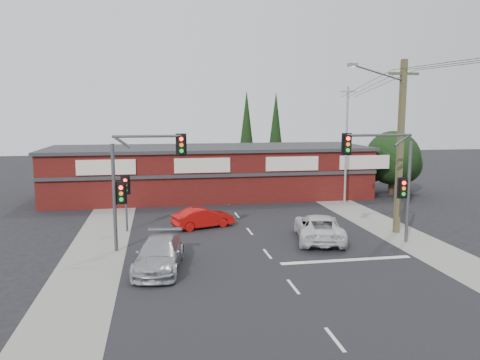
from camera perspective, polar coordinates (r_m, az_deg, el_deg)
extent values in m
plane|color=black|center=(23.60, 3.44, -9.10)|extent=(120.00, 120.00, 0.00)
cube|color=black|center=(28.30, 1.07, -6.14)|extent=(14.00, 70.00, 0.01)
cube|color=gray|center=(27.98, -16.39, -6.64)|extent=(3.00, 70.00, 0.02)
cube|color=gray|center=(31.04, 16.72, -5.20)|extent=(3.00, 70.00, 0.02)
cube|color=silver|center=(23.29, 12.84, -9.50)|extent=(6.50, 0.35, 0.01)
imported|color=silver|center=(26.39, 9.56, -5.70)|extent=(3.47, 5.61, 1.45)
imported|color=#ACAEB1|center=(21.61, -9.81, -8.91)|extent=(2.62, 5.04, 1.40)
imported|color=#B00D0A|center=(28.92, -4.52, -4.60)|extent=(3.98, 2.42, 1.24)
cube|color=silver|center=(15.67, 11.48, -18.50)|extent=(0.12, 1.60, 0.01)
cube|color=silver|center=(19.59, 6.50, -12.78)|extent=(0.12, 1.60, 0.01)
cube|color=silver|center=(23.74, 3.35, -8.96)|extent=(0.12, 1.60, 0.01)
cube|color=silver|center=(28.00, 1.19, -6.28)|extent=(0.12, 1.60, 0.01)
cube|color=silver|center=(32.34, -0.38, -4.30)|extent=(0.12, 1.60, 0.01)
cube|color=silver|center=(36.73, -1.57, -2.79)|extent=(0.12, 1.60, 0.01)
cube|color=silver|center=(41.15, -2.51, -1.61)|extent=(0.12, 1.60, 0.01)
cube|color=silver|center=(45.60, -3.26, -0.65)|extent=(0.12, 1.60, 0.01)
cube|color=silver|center=(50.06, -3.88, 0.14)|extent=(0.12, 1.60, 0.01)
cube|color=silver|center=(54.53, -4.39, 0.79)|extent=(0.12, 1.60, 0.01)
cube|color=silver|center=(59.02, -4.83, 1.35)|extent=(0.12, 1.60, 0.01)
cube|color=#430F0D|center=(39.46, -3.71, 0.88)|extent=(26.00, 8.00, 4.00)
cube|color=#2D2D30|center=(39.25, -3.74, 3.92)|extent=(26.40, 8.40, 0.25)
cube|color=beige|center=(35.26, -16.01, 1.50)|extent=(4.20, 0.12, 1.10)
cube|color=beige|center=(35.23, -4.61, 1.79)|extent=(4.20, 0.12, 1.10)
cube|color=beige|center=(36.55, 6.38, 2.00)|extent=(4.20, 0.12, 1.10)
cube|color=beige|center=(38.67, 14.95, 2.11)|extent=(4.20, 0.12, 1.10)
cube|color=#2D2D30|center=(35.38, -2.98, 0.53)|extent=(26.00, 0.15, 0.25)
cylinder|color=#2D2116|center=(42.32, 17.97, -0.51)|extent=(0.50, 0.50, 1.80)
sphere|color=black|center=(42.05, 18.11, 2.58)|extent=(4.60, 4.60, 4.60)
sphere|color=black|center=(43.71, 19.19, 1.81)|extent=(3.40, 3.40, 3.40)
sphere|color=black|center=(42.80, 15.64, 1.57)|extent=(2.80, 2.80, 2.80)
cylinder|color=#2D2116|center=(47.12, 0.79, 0.86)|extent=(0.24, 0.24, 2.00)
cone|color=black|center=(46.76, 0.81, 6.34)|extent=(1.80, 1.80, 7.50)
cylinder|color=#2D2116|center=(49.82, 4.32, 1.24)|extent=(0.24, 0.24, 2.00)
cone|color=black|center=(49.48, 4.37, 6.42)|extent=(1.80, 1.80, 7.50)
cylinder|color=#47494C|center=(24.38, -15.08, -2.16)|extent=(0.18, 0.18, 5.50)
cylinder|color=#47494C|center=(23.93, -11.28, 5.26)|extent=(3.40, 0.14, 0.14)
cylinder|color=#47494C|center=(24.01, -14.11, 4.46)|extent=(0.82, 0.14, 0.63)
cube|color=black|center=(23.99, -7.18, 4.28)|extent=(0.32, 0.22, 0.95)
cube|color=black|center=(24.06, -7.19, 4.29)|extent=(0.55, 0.04, 1.15)
cylinder|color=#FF0C07|center=(23.84, -7.17, 4.98)|extent=(0.20, 0.06, 0.20)
cylinder|color=orange|center=(23.86, -7.16, 4.26)|extent=(0.20, 0.06, 0.20)
cylinder|color=#0CE526|center=(23.88, -7.15, 3.54)|extent=(0.20, 0.06, 0.20)
cube|color=black|center=(24.31, -14.28, -1.56)|extent=(0.32, 0.22, 0.95)
cube|color=black|center=(24.37, -14.26, -1.53)|extent=(0.55, 0.04, 1.15)
cylinder|color=#FF0C07|center=(24.13, -14.32, -0.91)|extent=(0.20, 0.06, 0.20)
cylinder|color=orange|center=(24.18, -14.30, -1.61)|extent=(0.20, 0.06, 0.20)
cylinder|color=#0CE526|center=(24.23, -14.27, -2.31)|extent=(0.20, 0.06, 0.20)
cylinder|color=#47494C|center=(26.83, 19.84, -1.44)|extent=(0.18, 0.18, 5.50)
cylinder|color=#47494C|center=(25.65, 16.67, 5.26)|extent=(3.60, 0.14, 0.14)
cylinder|color=#47494C|center=(26.26, 19.11, 4.55)|extent=(0.82, 0.14, 0.63)
cube|color=black|center=(24.92, 12.92, 4.28)|extent=(0.32, 0.22, 0.95)
cube|color=black|center=(24.99, 12.85, 4.29)|extent=(0.55, 0.04, 1.15)
cylinder|color=#FF0C07|center=(24.79, 13.06, 4.95)|extent=(0.20, 0.06, 0.20)
cylinder|color=orange|center=(24.81, 13.03, 4.26)|extent=(0.20, 0.06, 0.20)
cylinder|color=#0CE526|center=(24.83, 13.01, 3.57)|extent=(0.20, 0.06, 0.20)
cube|color=black|center=(26.61, 19.21, -0.94)|extent=(0.32, 0.22, 0.95)
cube|color=black|center=(26.68, 19.14, -0.91)|extent=(0.55, 0.04, 1.15)
cylinder|color=#FF0C07|center=(26.46, 19.38, -0.34)|extent=(0.20, 0.06, 0.20)
cylinder|color=orange|center=(26.50, 19.35, -0.98)|extent=(0.20, 0.06, 0.20)
cylinder|color=#0CE526|center=(26.55, 19.32, -1.62)|extent=(0.20, 0.06, 0.20)
cylinder|color=#47494C|center=(28.50, -13.70, -3.19)|extent=(0.12, 0.12, 3.00)
cube|color=black|center=(28.28, -13.79, -0.61)|extent=(0.32, 0.22, 0.95)
cube|color=black|center=(28.35, -13.78, -0.59)|extent=(0.55, 0.04, 1.15)
cylinder|color=#FF0C07|center=(28.11, -13.82, -0.04)|extent=(0.20, 0.06, 0.20)
cylinder|color=orange|center=(28.15, -13.80, -0.65)|extent=(0.20, 0.06, 0.20)
cylinder|color=#0CE526|center=(28.20, -13.78, -1.25)|extent=(0.20, 0.06, 0.20)
cube|color=brown|center=(28.54, 18.94, 3.71)|extent=(0.30, 0.30, 10.00)
cube|color=brown|center=(28.56, 19.34, 12.14)|extent=(1.80, 0.14, 0.14)
cylinder|color=#47494C|center=(27.68, 16.53, 12.40)|extent=(3.23, 0.39, 0.89)
cube|color=slate|center=(26.91, 13.58, 13.49)|extent=(0.55, 0.25, 0.18)
cylinder|color=silver|center=(26.91, 13.57, 13.28)|extent=(0.28, 0.28, 0.05)
cylinder|color=gray|center=(36.88, 12.82, 4.08)|extent=(0.16, 0.16, 9.00)
cube|color=gray|center=(36.83, 13.03, 10.46)|extent=(1.20, 0.10, 0.10)
cylinder|color=black|center=(32.39, 14.80, 11.09)|extent=(0.73, 9.01, 1.22)
cylinder|color=black|center=(32.64, 15.77, 11.03)|extent=(0.52, 9.00, 1.22)
cylinder|color=black|center=(32.90, 16.72, 10.97)|extent=(0.31, 9.00, 1.22)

